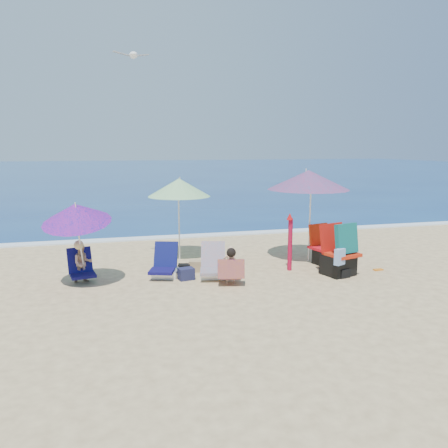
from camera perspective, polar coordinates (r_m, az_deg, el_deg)
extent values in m
plane|color=#D8BC84|center=(9.35, 3.36, -7.60)|extent=(120.00, 120.00, 0.00)
cube|color=navy|center=(53.62, -11.76, 6.65)|extent=(120.00, 80.00, 0.12)
cube|color=white|center=(14.13, -3.04, -1.49)|extent=(120.00, 0.50, 0.04)
cylinder|color=white|center=(11.06, 10.96, 0.56)|extent=(0.05, 0.05, 2.10)
cone|color=#CC1B49|center=(10.99, 10.81, 5.59)|extent=(2.44, 2.44, 0.47)
cylinder|color=white|center=(11.02, 10.50, 6.70)|extent=(0.04, 0.04, 0.13)
cylinder|color=silver|center=(11.11, -5.80, 0.21)|extent=(0.04, 0.04, 1.90)
cone|color=#1E9817|center=(11.04, -5.79, 4.70)|extent=(1.77, 1.77, 0.45)
cylinder|color=silver|center=(11.07, -5.71, 5.75)|extent=(0.03, 0.03, 0.12)
cylinder|color=silver|center=(9.60, -17.96, -2.79)|extent=(0.14, 0.40, 1.52)
cone|color=#C21B8B|center=(9.21, -18.51, 1.34)|extent=(1.68, 1.72, 0.71)
cylinder|color=white|center=(9.08, -18.55, 2.33)|extent=(0.04, 0.06, 0.11)
cylinder|color=maroon|center=(10.25, 8.49, -2.62)|extent=(0.13, 0.13, 1.21)
cone|color=#B70D0E|center=(10.09, 8.45, 0.97)|extent=(0.18, 0.18, 0.15)
cube|color=#0F0C48|center=(9.64, -8.00, -6.00)|extent=(0.63, 0.59, 0.06)
cube|color=#0D1149|center=(9.91, -7.48, -3.89)|extent=(0.58, 0.44, 0.55)
cube|color=white|center=(9.86, -7.52, -6.25)|extent=(0.65, 0.61, 0.16)
cube|color=#C05144|center=(9.48, -1.48, -6.16)|extent=(0.62, 0.57, 0.06)
cube|color=#D8654C|center=(9.78, -1.41, -3.93)|extent=(0.58, 0.42, 0.56)
cube|color=white|center=(9.74, -1.44, -6.36)|extent=(0.65, 0.60, 0.17)
cube|color=red|center=(10.94, 12.57, -2.99)|extent=(0.66, 0.61, 0.06)
cube|color=red|center=(11.07, 12.09, -1.37)|extent=(0.57, 0.29, 0.55)
cube|color=black|center=(11.02, 13.06, -4.08)|extent=(0.63, 0.59, 0.39)
cube|color=red|center=(10.08, 14.96, -3.80)|extent=(0.78, 0.73, 0.07)
cube|color=#B0140C|center=(10.22, 13.70, -1.71)|extent=(0.67, 0.36, 0.64)
cube|color=black|center=(10.19, 14.46, -5.08)|extent=(0.75, 0.71, 0.46)
cube|color=#097253|center=(9.91, 15.46, -1.81)|extent=(0.61, 0.36, 0.65)
cube|color=#83A2D1|center=(9.71, 14.65, -4.10)|extent=(0.28, 0.22, 0.34)
imported|color=tan|center=(9.25, 0.81, -5.24)|extent=(0.32, 0.25, 0.79)
cube|color=#3E0F6D|center=(9.30, 0.81, -6.67)|extent=(0.51, 0.47, 0.05)
cube|color=#4C0F6E|center=(9.03, 0.91, -5.79)|extent=(0.57, 0.30, 0.40)
sphere|color=black|center=(8.97, 0.93, -3.69)|extent=(0.19, 0.19, 0.19)
imported|color=tan|center=(9.78, -17.71, -4.81)|extent=(0.45, 0.38, 0.81)
cube|color=#0D0B3F|center=(9.73, -17.66, -6.28)|extent=(0.56, 0.52, 0.06)
cube|color=#0E0E4F|center=(9.90, -18.06, -4.44)|extent=(0.54, 0.37, 0.52)
sphere|color=#D9BD7D|center=(9.65, -18.17, -2.58)|extent=(0.20, 0.20, 0.20)
cube|color=#1C1E3E|center=(9.58, -4.89, -6.40)|extent=(0.36, 0.29, 0.25)
cube|color=black|center=(10.10, -5.13, -5.72)|extent=(0.31, 0.26, 0.20)
cube|color=#9F845B|center=(10.16, -3.65, -5.43)|extent=(0.34, 0.29, 0.25)
cube|color=black|center=(10.04, 15.09, -6.12)|extent=(0.29, 0.23, 0.19)
cube|color=orange|center=(10.87, 19.21, -5.56)|extent=(0.23, 0.11, 0.03)
ellipsoid|color=white|center=(10.32, -11.58, 20.49)|extent=(0.24, 0.39, 0.14)
cube|color=#909498|center=(10.31, -13.06, 20.57)|extent=(0.37, 0.16, 0.08)
cube|color=gray|center=(10.43, -10.70, 20.52)|extent=(0.37, 0.16, 0.08)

